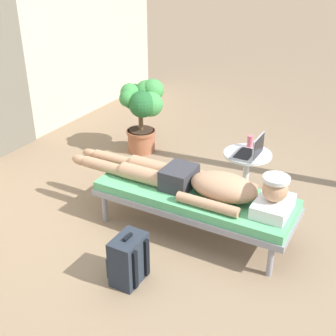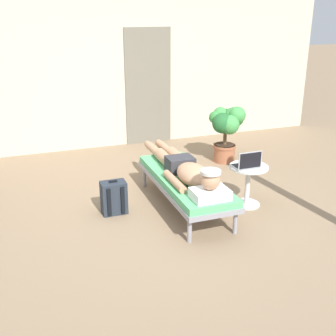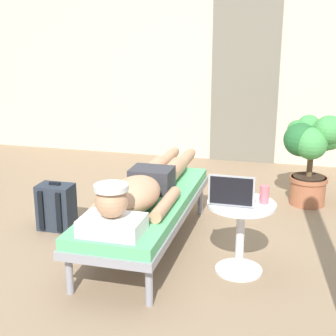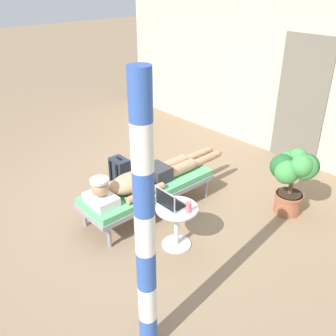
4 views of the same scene
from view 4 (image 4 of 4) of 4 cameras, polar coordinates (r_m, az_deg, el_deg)
ground_plane at (r=5.14m, az=-3.90°, el=-5.72°), size 40.00×40.00×0.00m
house_wall_back at (r=6.54m, az=17.41°, el=13.48°), size 7.60×0.20×2.70m
house_door_panel at (r=6.33m, az=19.71°, el=9.55°), size 0.84×0.03×2.04m
lounge_chair at (r=4.84m, az=-3.00°, el=-3.11°), size 0.65×1.82×0.42m
person_reclining at (r=4.74m, az=-3.43°, el=-1.47°), size 0.53×2.17×0.33m
side_table at (r=4.24m, az=1.33°, el=-7.92°), size 0.48×0.48×0.52m
laptop at (r=4.12m, az=0.27°, el=-5.29°), size 0.31×0.24×0.23m
drink_glass at (r=4.04m, az=3.18°, el=-6.01°), size 0.06×0.06×0.12m
backpack at (r=5.60m, az=-7.33°, el=-0.50°), size 0.30×0.26×0.42m
potted_plant at (r=4.93m, az=18.82°, el=-0.77°), size 0.57×0.61×0.91m
porch_post at (r=2.69m, az=-3.53°, el=-9.95°), size 0.15×0.15×2.37m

